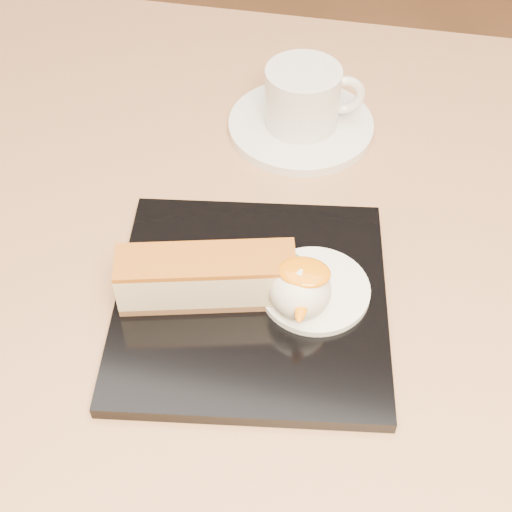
% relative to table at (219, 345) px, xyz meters
% --- Properties ---
extents(table, '(0.80, 0.80, 0.72)m').
position_rel_table_xyz_m(table, '(0.00, 0.00, 0.00)').
color(table, black).
rests_on(table, ground).
extents(dessert_plate, '(0.25, 0.25, 0.01)m').
position_rel_table_xyz_m(dessert_plate, '(0.05, -0.06, 0.16)').
color(dessert_plate, black).
rests_on(dessert_plate, table).
extents(cheesecake, '(0.15, 0.07, 0.05)m').
position_rel_table_xyz_m(cheesecake, '(0.01, -0.06, 0.19)').
color(cheesecake, brown).
rests_on(cheesecake, dessert_plate).
extents(cream_smear, '(0.09, 0.09, 0.01)m').
position_rel_table_xyz_m(cream_smear, '(0.10, -0.04, 0.17)').
color(cream_smear, white).
rests_on(cream_smear, dessert_plate).
extents(ice_cream_scoop, '(0.05, 0.05, 0.05)m').
position_rel_table_xyz_m(ice_cream_scoop, '(0.09, -0.06, 0.19)').
color(ice_cream_scoop, white).
rests_on(ice_cream_scoop, cream_smear).
extents(mango_sauce, '(0.04, 0.03, 0.01)m').
position_rel_table_xyz_m(mango_sauce, '(0.09, -0.06, 0.21)').
color(mango_sauce, orange).
rests_on(mango_sauce, ice_cream_scoop).
extents(mint_sprig, '(0.03, 0.02, 0.00)m').
position_rel_table_xyz_m(mint_sprig, '(0.07, -0.02, 0.17)').
color(mint_sprig, '#2A822B').
rests_on(mint_sprig, cream_smear).
extents(saucer, '(0.15, 0.15, 0.01)m').
position_rel_table_xyz_m(saucer, '(0.05, 0.18, 0.16)').
color(saucer, white).
rests_on(saucer, table).
extents(coffee_cup, '(0.10, 0.08, 0.06)m').
position_rel_table_xyz_m(coffee_cup, '(0.05, 0.18, 0.20)').
color(coffee_cup, white).
rests_on(coffee_cup, saucer).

